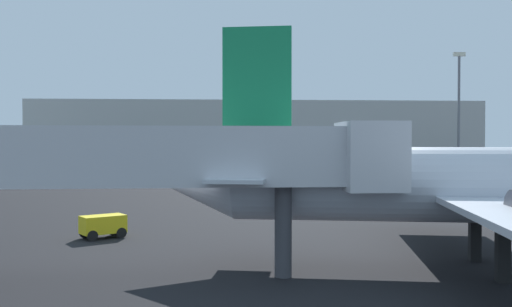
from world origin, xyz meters
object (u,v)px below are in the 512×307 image
Objects in this scene: airplane_far_left at (329,160)px; jet_bridge at (183,160)px; light_mast_right at (459,105)px; airplane_at_gate at (510,186)px; baggage_cart at (103,225)px.

jet_bridge is at bearing -99.77° from airplane_far_left.
light_mast_right is (48.75, 84.19, 8.25)m from jet_bridge.
airplane_at_gate is 13.70m from jet_bridge.
jet_bridge is (-15.16, -46.33, 1.49)m from airplane_far_left.
airplane_far_left is 48.77m from jet_bridge.
airplane_at_gate is 91.36m from light_mast_right.
jet_bridge is 0.84× the size of light_mast_right.
airplane_far_left is (1.51, 45.98, -0.35)m from airplane_at_gate.
airplane_at_gate is at bearing -59.10° from baggage_cart.
baggage_cart is at bearing 116.96° from jet_bridge.
airplane_at_gate reaches higher than baggage_cart.
light_mast_right reaches higher than jet_bridge.
light_mast_right is (33.59, 37.85, 9.73)m from airplane_far_left.
airplane_far_left is at bearing 28.19° from baggage_cart.
airplane_at_gate is 11.42× the size of baggage_cart.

